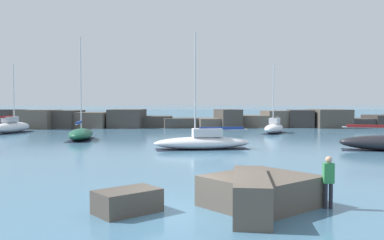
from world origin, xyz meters
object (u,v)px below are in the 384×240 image
(person_on_rocks, at_px, (328,179))
(sailboat_moored_5, at_px, (12,127))
(sailboat_moored_2, at_px, (203,142))
(sailboat_moored_4, at_px, (274,127))
(sailboat_moored_1, at_px, (81,134))

(person_on_rocks, bearing_deg, sailboat_moored_5, 125.14)
(sailboat_moored_2, xyz_separation_m, sailboat_moored_4, (8.99, 16.01, 0.07))
(sailboat_moored_5, bearing_deg, sailboat_moored_1, -41.86)
(person_on_rocks, bearing_deg, sailboat_moored_2, 100.81)
(sailboat_moored_5, bearing_deg, person_on_rocks, -54.86)
(sailboat_moored_5, bearing_deg, sailboat_moored_4, -2.12)
(sailboat_moored_4, distance_m, sailboat_moored_5, 30.42)
(person_on_rocks, bearing_deg, sailboat_moored_4, 80.86)
(sailboat_moored_5, bearing_deg, sailboat_moored_2, -38.67)
(sailboat_moored_2, relative_size, sailboat_moored_5, 1.13)
(sailboat_moored_5, xyz_separation_m, person_on_rocks, (24.89, -35.36, 0.32))
(sailboat_moored_2, height_order, person_on_rocks, sailboat_moored_2)
(sailboat_moored_1, height_order, sailboat_moored_5, sailboat_moored_1)
(sailboat_moored_2, xyz_separation_m, person_on_rocks, (3.48, -18.23, 0.45))
(sailboat_moored_2, distance_m, sailboat_moored_4, 18.36)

